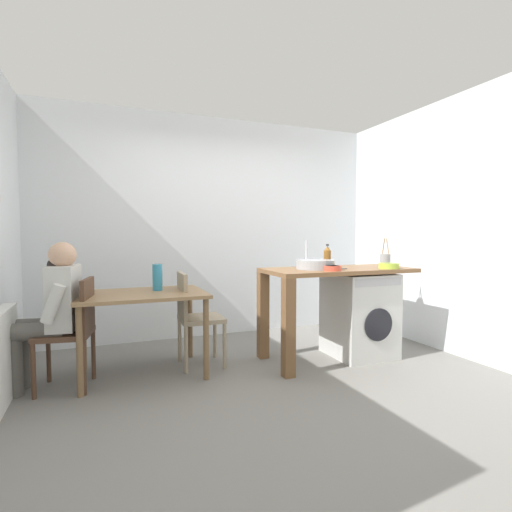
% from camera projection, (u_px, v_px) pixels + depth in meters
% --- Properties ---
extents(ground_plane, '(5.46, 5.46, 0.00)m').
position_uv_depth(ground_plane, '(270.00, 382.00, 3.31)').
color(ground_plane, slate).
extents(wall_back, '(4.60, 0.10, 2.70)m').
position_uv_depth(wall_back, '(214.00, 227.00, 4.86)').
color(wall_back, silver).
rests_on(wall_back, ground_plane).
extents(wall_counter_side, '(0.10, 3.80, 2.70)m').
position_uv_depth(wall_counter_side, '(459.00, 226.00, 4.03)').
color(wall_counter_side, silver).
rests_on(wall_counter_side, ground_plane).
extents(radiator, '(0.10, 0.80, 0.70)m').
position_uv_depth(radiator, '(0.00, 359.00, 2.83)').
color(radiator, white).
rests_on(radiator, ground_plane).
extents(dining_table, '(1.10, 0.76, 0.74)m').
position_uv_depth(dining_table, '(142.00, 303.00, 3.46)').
color(dining_table, olive).
rests_on(dining_table, ground_plane).
extents(chair_person_seat, '(0.46, 0.46, 0.90)m').
position_uv_depth(chair_person_seat, '(74.00, 327.00, 3.16)').
color(chair_person_seat, '#4C3323').
rests_on(chair_person_seat, ground_plane).
extents(chair_opposite, '(0.41, 0.41, 0.90)m').
position_uv_depth(chair_opposite, '(194.00, 313.00, 3.69)').
color(chair_opposite, gray).
rests_on(chair_opposite, ground_plane).
extents(seated_person, '(0.53, 0.53, 1.20)m').
position_uv_depth(seated_person, '(52.00, 307.00, 3.12)').
color(seated_person, '#595651').
rests_on(seated_person, ground_plane).
extents(kitchen_counter, '(1.50, 0.68, 0.92)m').
position_uv_depth(kitchen_counter, '(320.00, 285.00, 3.84)').
color(kitchen_counter, brown).
rests_on(kitchen_counter, ground_plane).
extents(washing_machine, '(0.60, 0.61, 0.86)m').
position_uv_depth(washing_machine, '(359.00, 314.00, 4.03)').
color(washing_machine, silver).
rests_on(washing_machine, ground_plane).
extents(sink_basin, '(0.38, 0.38, 0.09)m').
position_uv_depth(sink_basin, '(315.00, 264.00, 3.81)').
color(sink_basin, '#9EA0A5').
rests_on(sink_basin, kitchen_counter).
extents(tap, '(0.02, 0.02, 0.28)m').
position_uv_depth(tap, '(307.00, 254.00, 3.97)').
color(tap, '#B2B2B7').
rests_on(tap, kitchen_counter).
extents(bottle_tall_green, '(0.08, 0.08, 0.24)m').
position_uv_depth(bottle_tall_green, '(327.00, 256.00, 4.09)').
color(bottle_tall_green, brown).
rests_on(bottle_tall_green, kitchen_counter).
extents(mixing_bowl, '(0.17, 0.17, 0.05)m').
position_uv_depth(mixing_bowl, '(332.00, 268.00, 3.65)').
color(mixing_bowl, '#D84C38').
rests_on(mixing_bowl, kitchen_counter).
extents(utensil_crock, '(0.11, 0.11, 0.30)m').
position_uv_depth(utensil_crock, '(385.00, 260.00, 4.18)').
color(utensil_crock, gray).
rests_on(utensil_crock, kitchen_counter).
extents(colander, '(0.20, 0.20, 0.06)m').
position_uv_depth(colander, '(389.00, 265.00, 3.87)').
color(colander, '#A8C63D').
rests_on(colander, kitchen_counter).
extents(vase, '(0.09, 0.09, 0.25)m').
position_uv_depth(vase, '(157.00, 277.00, 3.60)').
color(vase, teal).
rests_on(vase, dining_table).
extents(scissors, '(0.15, 0.06, 0.01)m').
position_uv_depth(scissors, '(340.00, 269.00, 3.79)').
color(scissors, '#B2B2B7').
rests_on(scissors, kitchen_counter).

